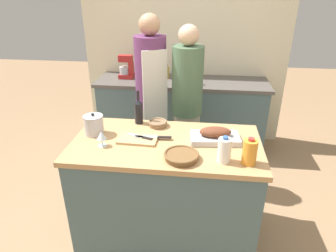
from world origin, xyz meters
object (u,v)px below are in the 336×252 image
object	(u,v)px
roasting_pan	(215,136)
wine_glass_left	(102,136)
mixing_bowl	(158,123)
cutting_board	(138,139)
juice_jug	(250,152)
stand_mixer	(126,69)
condiment_bottle_short	(194,78)
stock_pot	(94,125)
person_cook_guest	(187,101)
wine_bottle_green	(139,111)
condiment_bottle_tall	(167,72)
knife_paring	(141,137)
knife_chef	(154,137)
milk_jug	(224,150)
person_cook_aproned	(151,93)
wicker_basket	(181,156)

from	to	relation	value
roasting_pan	wine_glass_left	bearing A→B (deg)	-167.77
mixing_bowl	cutting_board	bearing A→B (deg)	-113.17
juice_jug	stand_mixer	distance (m)	2.23
roasting_pan	condiment_bottle_short	size ratio (longest dim) A/B	2.41
stock_pot	mixing_bowl	size ratio (longest dim) A/B	1.14
wine_glass_left	person_cook_guest	xyz separation A→B (m)	(0.57, 0.91, -0.04)
wine_bottle_green	roasting_pan	bearing A→B (deg)	-21.14
stock_pot	juice_jug	size ratio (longest dim) A/B	0.95
cutting_board	juice_jug	distance (m)	0.84
condiment_bottle_tall	person_cook_guest	bearing A→B (deg)	-70.02
knife_paring	knife_chef	bearing A→B (deg)	5.78
wine_glass_left	knife_paring	distance (m)	0.30
juice_jug	milk_jug	size ratio (longest dim) A/B	1.01
condiment_bottle_tall	knife_chef	bearing A→B (deg)	-86.34
stand_mixer	condiment_bottle_tall	world-z (taller)	stand_mixer
knife_chef	person_cook_aproned	xyz separation A→B (m)	(-0.17, 0.83, 0.07)
condiment_bottle_short	knife_chef	bearing A→B (deg)	-100.14
stock_pot	person_cook_guest	xyz separation A→B (m)	(0.69, 0.73, -0.04)
knife_chef	stand_mixer	size ratio (longest dim) A/B	1.00
wine_bottle_green	person_cook_aproned	bearing A→B (deg)	88.33
mixing_bowl	condiment_bottle_tall	distance (m)	1.37
wine_glass_left	condiment_bottle_tall	bearing A→B (deg)	81.37
milk_jug	wine_bottle_green	xyz separation A→B (m)	(-0.70, 0.54, 0.03)
roasting_pan	person_cook_guest	size ratio (longest dim) A/B	0.24
roasting_pan	knife_chef	size ratio (longest dim) A/B	1.36
stock_pot	stand_mixer	bearing A→B (deg)	94.31
roasting_pan	condiment_bottle_tall	xyz separation A→B (m)	(-0.57, 1.57, 0.05)
roasting_pan	cutting_board	xyz separation A→B (m)	(-0.59, -0.06, -0.03)
stock_pot	wine_bottle_green	world-z (taller)	wine_bottle_green
milk_jug	condiment_bottle_tall	bearing A→B (deg)	108.41
wicker_basket	cutting_board	world-z (taller)	wicker_basket
milk_jug	condiment_bottle_short	size ratio (longest dim) A/B	1.17
person_cook_aproned	person_cook_guest	size ratio (longest dim) A/B	1.05
stock_pot	condiment_bottle_short	distance (m)	1.55
roasting_pan	knife_chef	xyz separation A→B (m)	(-0.46, -0.03, -0.02)
person_cook_guest	stock_pot	bearing A→B (deg)	-148.05
mixing_bowl	knife_paring	world-z (taller)	mixing_bowl
wine_bottle_green	cutting_board	bearing A→B (deg)	-79.67
juice_jug	knife_paring	xyz separation A→B (m)	(-0.79, 0.25, -0.07)
wine_glass_left	stand_mixer	xyz separation A→B (m)	(-0.24, 1.71, 0.05)
cutting_board	mixing_bowl	xyz separation A→B (m)	(0.11, 0.27, 0.02)
juice_jug	knife_paring	world-z (taller)	juice_jug
person_cook_aproned	mixing_bowl	bearing A→B (deg)	-100.82
wine_glass_left	knife_chef	distance (m)	0.40
cutting_board	stand_mixer	bearing A→B (deg)	106.91
juice_jug	knife_paring	bearing A→B (deg)	162.39
mixing_bowl	wicker_basket	bearing A→B (deg)	-64.49
milk_jug	stock_pot	bearing A→B (deg)	163.80
wicker_basket	cutting_board	distance (m)	0.43
roasting_pan	condiment_bottle_short	distance (m)	1.38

